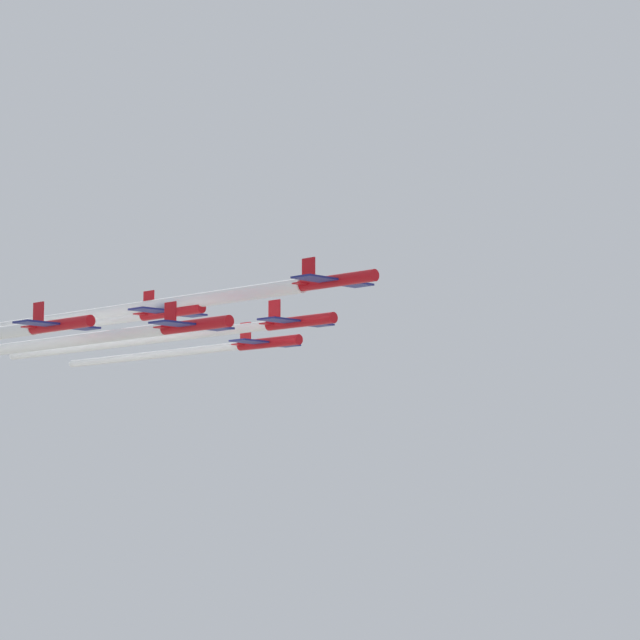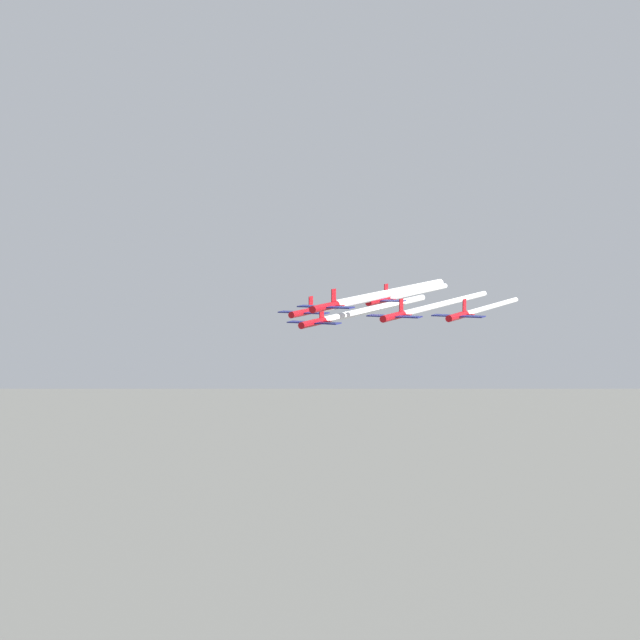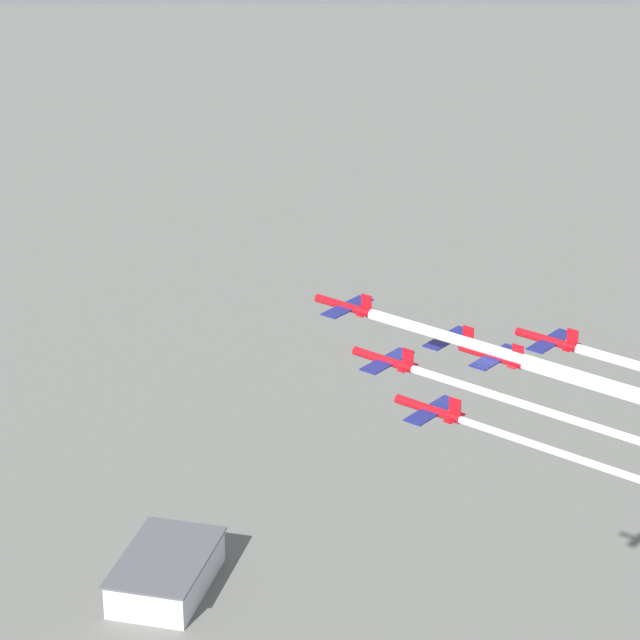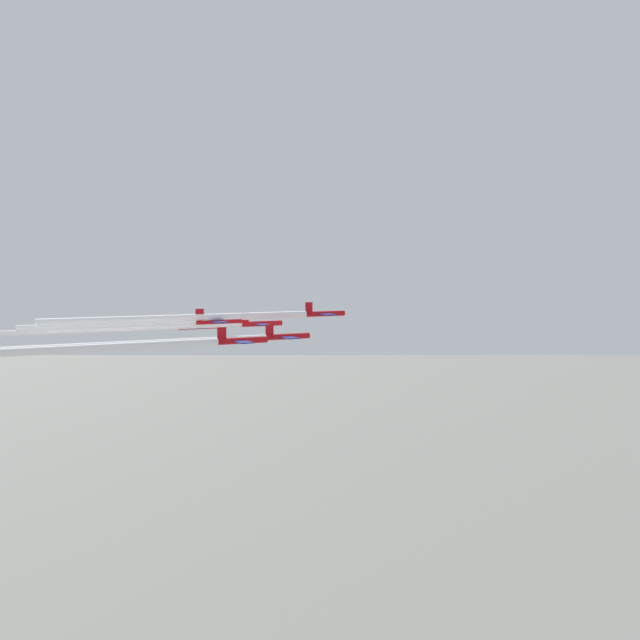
{
  "view_description": "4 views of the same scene",
  "coord_description": "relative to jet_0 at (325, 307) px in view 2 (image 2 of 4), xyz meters",
  "views": [
    {
      "loc": [
        149.99,
        57.17,
        102.19
      ],
      "look_at": [
        21.39,
        10.59,
        118.99
      ],
      "focal_mm": 85.0,
      "sensor_mm": 36.0,
      "label": 1
    },
    {
      "loc": [
        33.31,
        232.73,
        140.94
      ],
      "look_at": [
        26.93,
        15.29,
        120.03
      ],
      "focal_mm": 85.0,
      "sensor_mm": 36.0,
      "label": 2
    },
    {
      "loc": [
        -148.37,
        -26.99,
        195.34
      ],
      "look_at": [
        27.24,
        17.42,
        119.06
      ],
      "focal_mm": 85.0,
      "sensor_mm": 36.0,
      "label": 3
    },
    {
      "loc": [
        105.05,
        -84.9,
        129.85
      ],
      "look_at": [
        23.53,
        15.84,
        120.26
      ],
      "focal_mm": 35.0,
      "sensor_mm": 36.0,
      "label": 4
    }
  ],
  "objects": [
    {
      "name": "jet_0",
      "position": [
        0.0,
        0.0,
        0.0
      ],
      "size": [
        8.45,
        8.66,
        2.96
      ],
      "rotation": [
        0.0,
        0.0,
        5.86
      ],
      "color": "#B20C14"
    },
    {
      "name": "jet_1",
      "position": [
        -10.62,
        -7.48,
        -2.1
      ],
      "size": [
        8.45,
        8.66,
        2.96
      ],
      "rotation": [
        0.0,
        0.0,
        5.86
      ],
      "color": "#B20C14"
    },
    {
      "name": "jet_2",
      "position": [
        1.38,
        -12.91,
        -3.57
      ],
      "size": [
        8.45,
        8.66,
        2.96
      ],
      "rotation": [
        0.0,
        0.0,
        5.86
      ],
      "color": "#B20C14"
    },
    {
      "name": "jet_3",
      "position": [
        -21.23,
        -14.96,
        -2.79
      ],
      "size": [
        8.45,
        8.66,
        2.96
      ],
      "rotation": [
        0.0,
        0.0,
        5.86
      ],
      "color": "#B20C14"
    },
    {
      "name": "jet_4",
      "position": [
        -9.24,
        -20.4,
        -0.76
      ],
      "size": [
        8.45,
        8.66,
        2.96
      ],
      "rotation": [
        0.0,
        0.0,
        5.86
      ],
      "color": "#B20C14"
    },
    {
      "name": "jet_5",
      "position": [
        2.76,
        -25.83,
        -3.17
      ],
      "size": [
        8.45,
        8.66,
        2.96
      ],
      "rotation": [
        0.0,
        0.0,
        5.86
      ],
      "color": "#B20C14"
    },
    {
      "name": "smoke_trail_0",
      "position": [
        -11.83,
        -26.13,
        -0.04
      ],
      "size": [
        21.57,
        45.44,
        1.37
      ],
      "rotation": [
        0.0,
        0.0,
        5.86
      ],
      "color": "white"
    },
    {
      "name": "smoke_trail_1",
      "position": [
        -21.26,
        -30.98,
        -2.15
      ],
      "size": [
        18.8,
        40.01,
        0.94
      ],
      "rotation": [
        0.0,
        0.0,
        5.86
      ],
      "color": "white"
    },
    {
      "name": "smoke_trail_2",
      "position": [
        -10.15,
        -38.36,
        -3.61
      ],
      "size": [
        20.74,
        43.99,
        1.13
      ],
      "rotation": [
        0.0,
        0.0,
        5.86
      ],
      "color": "white"
    },
    {
      "name": "smoke_trail_3",
      "position": [
        -29.03,
        -32.17,
        -2.83
      ],
      "size": [
        13.0,
        27.38,
        0.83
      ],
      "rotation": [
        0.0,
        0.0,
        5.86
      ],
      "color": "white"
    },
    {
      "name": "smoke_trail_4",
      "position": [
        -17.06,
        -37.67,
        -0.8
      ],
      "size": [
        13.15,
        27.56,
        0.93
      ],
      "rotation": [
        0.0,
        0.0,
        5.86
      ],
      "color": "white"
    },
    {
      "name": "smoke_trail_5",
      "position": [
        -6.83,
        -47.01,
        -3.21
      ],
      "size": [
        16.96,
        35.49,
        1.22
      ],
      "rotation": [
        0.0,
        0.0,
        5.86
      ],
      "color": "white"
    }
  ]
}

